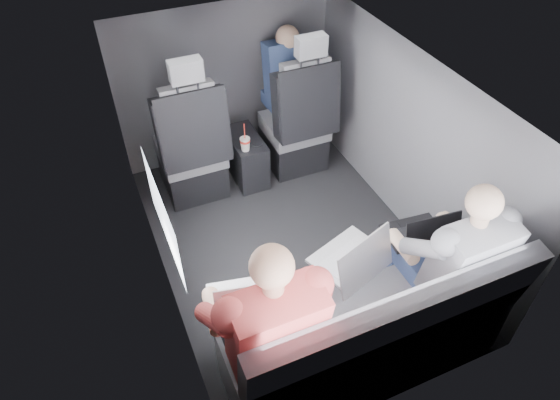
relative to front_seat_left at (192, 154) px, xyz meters
name	(u,v)px	position (x,y,z in m)	size (l,w,h in m)	color
floor	(289,245)	(0.45, -0.84, -0.40)	(2.60, 2.60, 0.00)	black
ceiling	(292,81)	(0.45, -0.84, 0.95)	(2.60, 2.60, 0.00)	#B2B2AD
panel_left	(153,213)	(-0.45, -0.84, 0.27)	(0.02, 2.60, 1.35)	#56565B
panel_right	(407,142)	(1.35, -0.84, 0.27)	(0.02, 2.60, 1.35)	#56565B
panel_front	(225,83)	(0.45, 0.46, 0.27)	(1.80, 0.02, 1.35)	#56565B
panel_back	(404,334)	(0.45, -2.14, 0.27)	(1.80, 0.02, 1.35)	#56565B
side_window	(163,216)	(-0.43, -1.14, 0.50)	(0.02, 0.75, 0.42)	white
seatbelt	(308,95)	(0.90, -0.17, 0.40)	(0.05, 0.01, 0.65)	black
front_seat_left	(192,154)	(0.00, 0.00, 0.00)	(0.52, 0.58, 1.26)	black
front_seat_right	(297,128)	(0.90, 0.00, 0.00)	(0.52, 0.58, 1.26)	black
center_console	(246,157)	(0.45, 0.04, -0.20)	(0.24, 0.48, 0.41)	black
rear_bench	(369,336)	(0.45, -1.90, -0.09)	(1.60, 0.57, 0.92)	slate
soda_cup	(245,144)	(0.40, -0.12, 0.06)	(0.08, 0.08, 0.24)	white
laptop_white	(244,301)	(-0.17, -1.63, 0.23)	(0.38, 0.38, 0.25)	silver
laptop_silver	(354,258)	(0.49, -1.60, 0.24)	(0.47, 0.47, 0.28)	silver
laptop_black	(420,234)	(0.94, -1.59, 0.23)	(0.37, 0.34, 0.25)	black
passenger_rear_left	(265,323)	(-0.13, -1.81, 0.25)	(0.54, 0.65, 1.28)	#2F2E33
passenger_rear_right	(447,258)	(0.96, -1.81, 0.23)	(0.50, 0.62, 1.23)	navy
passenger_front_right	(287,76)	(0.92, 0.26, 0.34)	(0.38, 0.38, 0.73)	navy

